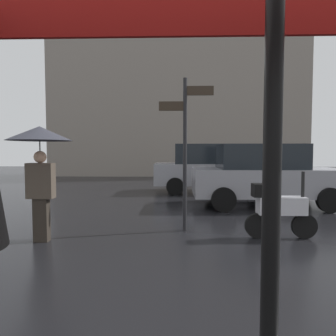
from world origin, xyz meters
TOP-DOWN VIEW (x-y plane):
  - pedestrian_with_umbrella at (-2.44, 2.89)m, footprint 1.11×1.11m
  - parked_scooter at (1.83, 3.20)m, footprint 1.31×0.32m
  - parked_car_left at (2.52, 6.45)m, footprint 4.25×1.97m
  - parked_car_right at (1.31, 9.48)m, footprint 4.53×2.03m
  - street_signpost at (0.13, 3.68)m, footprint 1.08×0.08m
  - building_block at (0.00, 17.90)m, footprint 16.90×2.47m

SIDE VIEW (x-z plane):
  - parked_scooter at x=1.83m, z-range -0.07..1.17m
  - parked_car_left at x=2.52m, z-range 0.02..1.84m
  - parked_car_right at x=1.31m, z-range 0.02..1.91m
  - pedestrian_with_umbrella at x=-2.44m, z-range 0.65..2.68m
  - street_signpost at x=0.13m, z-range 0.32..3.37m
  - building_block at x=0.00m, z-range 0.00..14.45m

